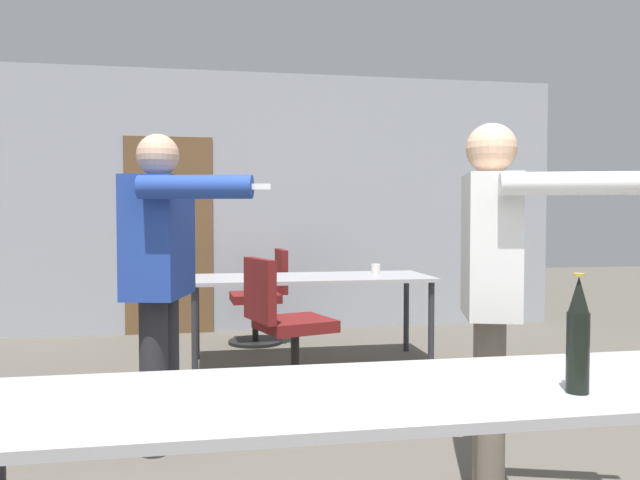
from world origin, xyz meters
The scene contains 9 objects.
back_wall centered at (-0.03, 5.20, 1.37)m, with size 6.33×0.12×2.75m.
conference_table_near centered at (-0.20, 0.24, 0.67)m, with size 2.38×0.66×0.73m.
conference_table_far centered at (0.14, 3.59, 0.67)m, with size 1.99×0.77×0.73m.
person_center_tall centered at (-0.94, 1.88, 0.99)m, with size 0.74×0.82×1.66m.
person_right_polo centered at (0.54, 1.04, 1.00)m, with size 0.70×0.71×1.64m.
office_chair_far_left centered at (-0.18, 2.69, 0.45)m, with size 0.63×0.58×0.95m.
office_chair_far_right centered at (-0.18, 4.50, 0.42)m, with size 0.56×0.52×0.91m.
beer_bottle centered at (0.35, 0.10, 0.89)m, with size 0.06×0.06×0.34m.
drink_cup centered at (0.71, 3.65, 0.78)m, with size 0.08×0.08×0.09m.
Camera 1 is at (-0.68, -1.50, 1.24)m, focal length 35.00 mm.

